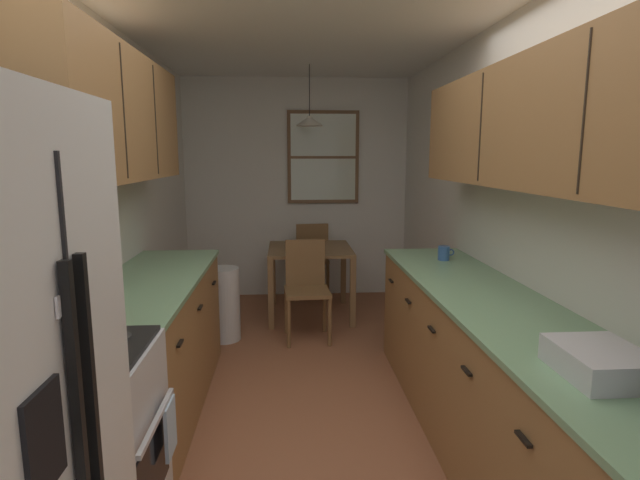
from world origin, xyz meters
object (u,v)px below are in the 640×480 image
storage_canister (102,303)px  mug_by_coffeemaker (444,253)px  dining_chair_near (306,284)px  trash_bin (224,304)px  microwave_over_range (11,157)px  dining_chair_far (311,256)px  dining_table (310,258)px  dish_rack (601,362)px  stove_range (71,460)px

storage_canister → mug_by_coffeemaker: bearing=31.3°
dining_chair_near → trash_bin: size_ratio=1.34×
microwave_over_range → storage_canister: bearing=76.6°
mug_by_coffeemaker → storage_canister: bearing=-148.7°
dining_chair_near → microwave_over_range: bearing=-114.3°
dining_chair_far → trash_bin: bearing=-123.2°
dining_chair_near → storage_canister: 2.42m
storage_canister → dining_chair_near: bearing=63.6°
dining_table → dish_rack: size_ratio=2.57×
stove_range → dining_chair_near: 2.78m
microwave_over_range → trash_bin: size_ratio=0.93×
microwave_over_range → trash_bin: bearing=80.9°
trash_bin → dish_rack: bearing=-59.4°
microwave_over_range → mug_by_coffeemaker: (2.15, 1.70, -0.71)m
dining_chair_near → mug_by_coffeemaker: (0.99, -0.88, 0.45)m
microwave_over_range → mug_by_coffeemaker: microwave_over_range is taller
dining_chair_near → mug_by_coffeemaker: bearing=-41.5°
stove_range → dining_chair_far: stove_range is taller
microwave_over_range → dining_chair_near: (1.16, 2.57, -1.16)m
stove_range → dish_rack: (1.97, -0.29, 0.48)m
dining_table → mug_by_coffeemaker: (0.93, -1.52, 0.34)m
trash_bin → dining_chair_far: bearing=56.8°
stove_range → storage_canister: stove_range is taller
microwave_over_range → dining_chair_near: bearing=65.7°
stove_range → dining_chair_near: bearing=67.9°
stove_range → microwave_over_range: microwave_over_range is taller
microwave_over_range → storage_canister: (0.11, 0.45, -0.68)m
stove_range → dining_chair_near: size_ratio=1.22×
trash_bin → storage_canister: storage_canister is taller
stove_range → storage_canister: size_ratio=6.67×
dining_chair_far → storage_canister: bearing=-108.8°
dining_chair_far → mug_by_coffeemaker: mug_by_coffeemaker is taller
dish_rack → trash_bin: bearing=120.6°
dining_chair_far → trash_bin: (-0.86, -1.31, -0.17)m
dining_chair_far → mug_by_coffeemaker: bearing=-67.7°
dining_chair_near → dish_rack: size_ratio=2.65×
dining_chair_far → storage_canister: storage_canister is taller
dish_rack → dining_table: bearing=103.9°
dish_rack → storage_canister: bearing=159.5°
storage_canister → mug_by_coffeemaker: (2.04, 1.24, -0.03)m
stove_range → trash_bin: stove_range is taller
dining_table → dining_chair_far: size_ratio=0.97×
trash_bin → dish_rack: dish_rack is taller
dining_chair_near → dining_chair_far: same height
mug_by_coffeemaker → dish_rack: mug_by_coffeemaker is taller
dining_table → mug_by_coffeemaker: bearing=-58.6°
stove_range → trash_bin: 2.57m
dining_chair_far → dish_rack: bearing=-78.8°
microwave_over_range → dish_rack: microwave_over_range is taller
dining_table → stove_range: bearing=-109.0°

